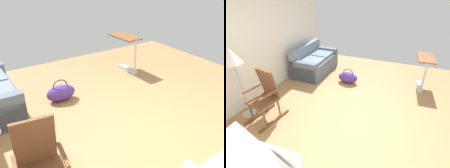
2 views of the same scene
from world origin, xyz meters
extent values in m
plane|color=#9E7247|center=(0.00, 0.00, 0.00)|extent=(7.05, 7.05, 0.00)
cube|color=brown|center=(-0.40, 1.68, 0.75)|extent=(0.18, 0.44, 0.60)
cube|color=brown|center=(-0.65, 1.48, 0.67)|extent=(0.39, 0.10, 0.03)
cube|color=#B2B5BA|center=(1.95, -1.28, 0.04)|extent=(0.61, 0.15, 0.08)
cylinder|color=black|center=(1.69, -1.30, 0.03)|extent=(0.07, 0.07, 0.06)
cylinder|color=black|center=(2.21, -1.27, 0.03)|extent=(0.07, 0.07, 0.06)
cylinder|color=#B2B5BA|center=(1.69, -1.30, 0.45)|extent=(0.05, 0.05, 0.74)
cube|color=brown|center=(2.09, -1.28, 0.82)|extent=(0.82, 0.44, 0.04)
ellipsoid|color=#472D7A|center=(1.51, 0.64, 0.15)|extent=(0.33, 0.57, 0.30)
torus|color=#312055|center=(1.51, 0.64, 0.28)|extent=(0.03, 0.30, 0.30)
camera|label=1|loc=(-2.52, 2.13, 2.41)|focal=39.82mm
camera|label=2|loc=(-2.52, -0.67, 2.37)|focal=26.57mm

